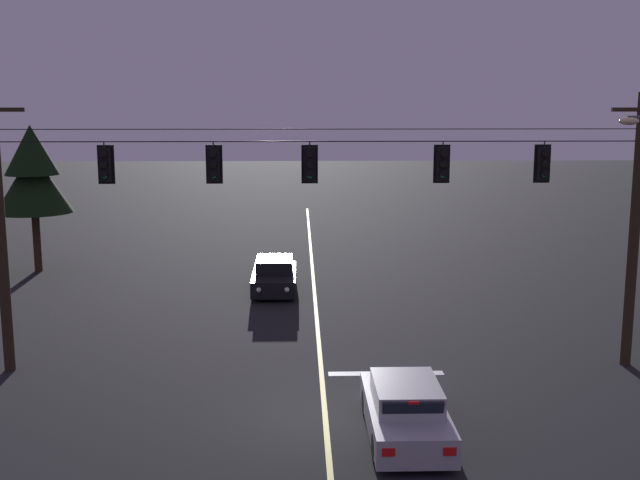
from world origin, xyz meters
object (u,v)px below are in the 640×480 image
(car_waiting_near_lane, at_px, (405,411))
(tree_verge_near, at_px, (33,174))
(traffic_light_left_inner, at_px, (214,165))
(traffic_light_centre, at_px, (310,164))
(traffic_light_rightmost, at_px, (544,164))
(traffic_light_leftmost, at_px, (105,165))
(traffic_light_right_inner, at_px, (443,164))
(car_oncoming_lead, at_px, (274,276))

(car_waiting_near_lane, relative_size, tree_verge_near, 0.63)
(traffic_light_left_inner, distance_m, tree_verge_near, 17.24)
(traffic_light_centre, height_order, car_waiting_near_lane, traffic_light_centre)
(car_waiting_near_lane, xyz_separation_m, tree_verge_near, (-14.88, 18.98, 3.99))
(traffic_light_rightmost, relative_size, tree_verge_near, 0.18)
(traffic_light_left_inner, distance_m, traffic_light_centre, 2.76)
(traffic_light_leftmost, relative_size, tree_verge_near, 0.18)
(traffic_light_right_inner, relative_size, tree_verge_near, 0.18)
(traffic_light_leftmost, xyz_separation_m, car_waiting_near_lane, (8.04, -4.96, -5.46))
(traffic_light_right_inner, bearing_deg, traffic_light_left_inner, 180.00)
(traffic_light_leftmost, distance_m, traffic_light_left_inner, 3.10)
(car_waiting_near_lane, bearing_deg, traffic_light_centre, 113.78)
(traffic_light_left_inner, xyz_separation_m, traffic_light_right_inner, (6.60, 0.00, 0.00))
(traffic_light_rightmost, bearing_deg, car_oncoming_lead, 129.81)
(traffic_light_right_inner, bearing_deg, car_waiting_near_lane, -108.49)
(traffic_light_rightmost, relative_size, car_waiting_near_lane, 0.28)
(traffic_light_rightmost, distance_m, car_oncoming_lead, 13.86)
(traffic_light_leftmost, xyz_separation_m, traffic_light_right_inner, (9.70, 0.00, 0.00))
(traffic_light_left_inner, bearing_deg, car_oncoming_lead, 81.91)
(traffic_light_rightmost, bearing_deg, traffic_light_right_inner, 180.00)
(car_oncoming_lead, bearing_deg, traffic_light_centre, -82.06)
(traffic_light_leftmost, bearing_deg, tree_verge_near, 115.99)
(traffic_light_leftmost, distance_m, car_oncoming_lead, 12.08)
(traffic_light_leftmost, height_order, traffic_light_right_inner, same)
(traffic_light_right_inner, xyz_separation_m, car_waiting_near_lane, (-1.66, -4.96, -5.46))
(traffic_light_leftmost, relative_size, traffic_light_right_inner, 1.00)
(traffic_light_centre, bearing_deg, tree_verge_near, 132.16)
(car_oncoming_lead, bearing_deg, traffic_light_right_inner, -61.97)
(traffic_light_rightmost, bearing_deg, traffic_light_centre, 180.00)
(traffic_light_leftmost, xyz_separation_m, traffic_light_rightmost, (12.65, 0.00, 0.00))
(tree_verge_near, bearing_deg, traffic_light_leftmost, -64.01)
(traffic_light_left_inner, xyz_separation_m, traffic_light_rightmost, (9.55, 0.00, 0.00))
(tree_verge_near, bearing_deg, traffic_light_right_inner, -40.29)
(tree_verge_near, bearing_deg, traffic_light_rightmost, -35.73)
(traffic_light_centre, relative_size, traffic_light_rightmost, 1.00)
(traffic_light_rightmost, bearing_deg, tree_verge_near, 144.27)
(traffic_light_leftmost, relative_size, traffic_light_left_inner, 1.00)
(traffic_light_centre, bearing_deg, traffic_light_right_inner, 0.00)
(traffic_light_leftmost, height_order, traffic_light_left_inner, same)
(traffic_light_centre, relative_size, tree_verge_near, 0.18)
(traffic_light_leftmost, distance_m, car_waiting_near_lane, 10.92)
(traffic_light_rightmost, height_order, car_waiting_near_lane, traffic_light_rightmost)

